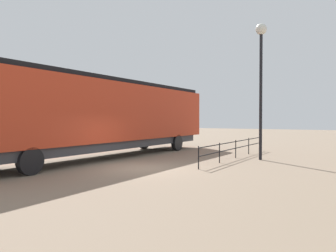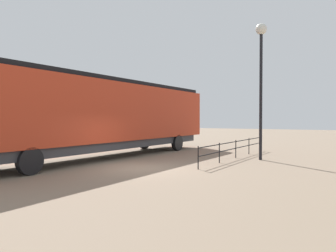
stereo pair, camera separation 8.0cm
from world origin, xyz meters
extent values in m
plane|color=#84705B|center=(0.00, 0.00, 0.00)|extent=(120.00, 120.00, 0.00)
cube|color=red|center=(-3.96, 2.09, 2.58)|extent=(3.10, 18.17, 3.16)
cube|color=black|center=(-3.96, 10.17, 2.11)|extent=(2.97, 2.03, 2.21)
cube|color=black|center=(-3.96, 2.09, 4.28)|extent=(2.79, 17.45, 0.24)
cube|color=#38383D|center=(-3.96, 2.09, 0.78)|extent=(2.79, 16.72, 0.45)
cylinder|color=black|center=(-5.36, 7.91, 0.55)|extent=(0.30, 1.10, 1.10)
cylinder|color=black|center=(-2.56, 7.91, 0.55)|extent=(0.30, 1.10, 1.10)
cylinder|color=black|center=(-2.56, -3.72, 0.55)|extent=(0.30, 1.10, 1.10)
cylinder|color=black|center=(3.81, 5.75, 3.40)|extent=(0.16, 0.16, 6.80)
sphere|color=silver|center=(3.81, 5.75, 6.98)|extent=(0.60, 0.60, 0.60)
cube|color=black|center=(2.40, 5.84, 0.93)|extent=(0.04, 9.61, 0.04)
cube|color=black|center=(2.40, 5.84, 0.55)|extent=(0.04, 9.61, 0.04)
cylinder|color=black|center=(2.40, 1.03, 0.50)|extent=(0.05, 0.05, 1.01)
cylinder|color=black|center=(2.40, 3.43, 0.50)|extent=(0.05, 0.05, 1.01)
cylinder|color=black|center=(2.40, 5.84, 0.50)|extent=(0.05, 0.05, 1.01)
cylinder|color=black|center=(2.40, 8.24, 0.50)|extent=(0.05, 0.05, 1.01)
cylinder|color=black|center=(2.40, 10.64, 0.50)|extent=(0.05, 0.05, 1.01)
camera|label=1|loc=(8.59, -11.86, 2.19)|focal=35.07mm
camera|label=2|loc=(8.66, -11.82, 2.19)|focal=35.07mm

